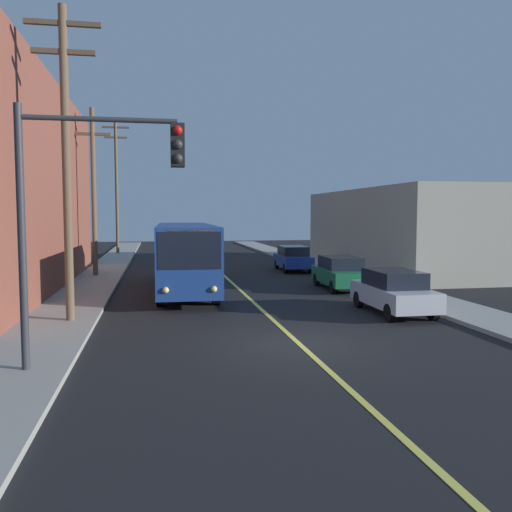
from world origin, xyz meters
The scene contains 13 objects.
ground_plane centered at (0.00, 0.00, 0.00)m, with size 120.00×120.00×0.00m, color black.
sidewalk_left centered at (-7.25, 10.00, 0.07)m, with size 2.50×90.00×0.15m, color gray.
sidewalk_right centered at (7.25, 10.00, 0.07)m, with size 2.50×90.00×0.15m, color gray.
lane_stripe_center centered at (0.00, 15.00, 0.01)m, with size 0.16×60.00×0.01m, color #D8CC4C.
building_right_warehouse centered at (14.49, 18.95, 2.65)m, with size 12.00×18.55×5.30m.
city_bus centered at (-2.64, 11.24, 1.82)m, with size 2.81×12.20×3.20m.
parked_car_silver centered at (4.69, 3.89, 0.84)m, with size 1.85×4.42×1.62m.
parked_car_green centered at (4.90, 10.46, 0.84)m, with size 1.95×4.46×1.62m.
parked_car_blue centered at (4.78, 19.39, 0.84)m, with size 1.96×4.46×1.62m.
utility_pole_near centered at (-6.85, 3.99, 5.80)m, with size 2.40×0.28×10.29m.
utility_pole_mid centered at (-7.51, 17.76, 5.46)m, with size 2.40×0.28×9.63m.
utility_pole_far centered at (-7.50, 35.93, 6.65)m, with size 2.40×0.28×11.94m.
traffic_signal_left_corner centered at (-5.41, -1.89, 4.30)m, with size 3.75×0.48×6.00m.
Camera 1 is at (-3.95, -14.79, 3.70)m, focal length 37.95 mm.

